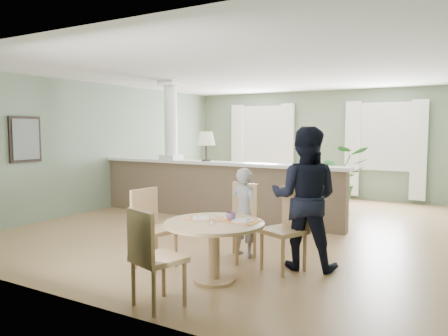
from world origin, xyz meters
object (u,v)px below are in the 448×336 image
Objects in this scene: chair_far_man at (288,225)px; houseplant at (336,179)px; dining_table at (215,234)px; child_person at (245,212)px; chair_far_boy at (239,217)px; man_person at (305,198)px; chair_near at (152,254)px; chair_side at (151,224)px; sofa at (234,187)px.

houseplant is at bearing 121.11° from chair_far_man.
child_person reaches higher than dining_table.
chair_far_man reaches higher than chair_far_boy.
man_person reaches higher than houseplant.
chair_far_man is 0.57× the size of man_person.
houseplant is 1.42× the size of chair_near.
chair_far_boy is at bearing 101.61° from dining_table.
chair_far_man is at bearing -54.55° from chair_side.
chair_far_man is at bearing 174.15° from child_person.
man_person is (0.90, 0.04, 0.33)m from chair_far_boy.
man_person is at bearing 54.38° from dining_table.
dining_table is 0.96m from chair_far_boy.
chair_far_boy is 0.83× the size of child_person.
chair_side is 1.95m from man_person.
dining_table is 1.12× the size of chair_far_man.
chair_near is at bearing -97.66° from dining_table.
chair_side is at bearing 176.85° from dining_table.
sofa is at bearing 116.46° from dining_table.
man_person reaches higher than sofa.
man_person reaches higher than dining_table.
chair_far_boy reaches higher than sofa.
man_person is (0.71, 0.99, 0.33)m from dining_table.
child_person is at bearing -92.46° from houseplant.
man_person is at bearing 69.99° from chair_far_man.
chair_side is 0.56× the size of man_person.
houseplant reaches higher than chair_far_boy.
child_person reaches higher than chair_near.
houseplant is at bearing -74.26° from chair_near.
man_person is at bearing 14.91° from chair_far_boy.
chair_side is 1.29m from child_person.
sofa reaches higher than dining_table.
dining_table is 0.99m from chair_far_man.
chair_far_boy is 0.99× the size of chair_far_man.
chair_far_man is (0.56, -4.04, -0.14)m from houseplant.
child_person reaches higher than sofa.
chair_far_boy reaches higher than chair_near.
child_person is (0.80, 1.01, 0.06)m from chair_side.
houseplant is 4.87m from dining_table.
child_person is 0.69× the size of man_person.
chair_side is at bearing 63.69° from child_person.
chair_near is (-0.13, -0.95, -0.01)m from dining_table.
sofa is at bearing 24.04° from chair_side.
chair_side is at bearing -101.35° from houseplant.
child_person is at bearing 99.20° from dining_table.
chair_far_boy is at bearing -8.53° from man_person.
child_person reaches higher than chair_side.
chair_far_man reaches higher than dining_table.
man_person is (0.71, -3.88, 0.19)m from houseplant.
houseplant is 4.08m from chair_far_man.
houseplant is 1.15× the size of child_person.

